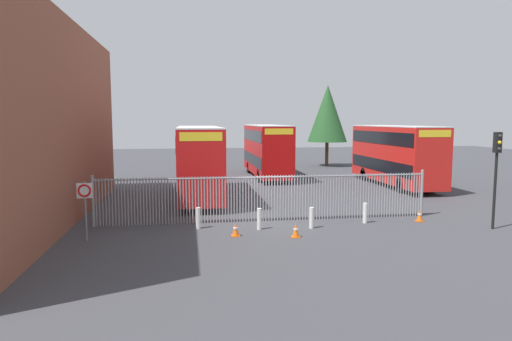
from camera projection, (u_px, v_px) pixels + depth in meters
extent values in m
plane|color=#3D3D42|center=(247.00, 194.00, 29.58)|extent=(100.00, 100.00, 0.00)
cylinder|color=gray|center=(93.00, 203.00, 20.42)|extent=(0.06, 0.06, 2.20)
cylinder|color=gray|center=(96.00, 203.00, 20.44)|extent=(0.06, 0.06, 2.20)
cylinder|color=gray|center=(99.00, 203.00, 20.46)|extent=(0.06, 0.06, 2.20)
cylinder|color=gray|center=(103.00, 203.00, 20.48)|extent=(0.06, 0.06, 2.20)
cylinder|color=gray|center=(106.00, 202.00, 20.50)|extent=(0.06, 0.06, 2.20)
cylinder|color=gray|center=(109.00, 202.00, 20.52)|extent=(0.06, 0.06, 2.20)
cylinder|color=gray|center=(112.00, 202.00, 20.54)|extent=(0.06, 0.06, 2.20)
cylinder|color=gray|center=(115.00, 202.00, 20.56)|extent=(0.06, 0.06, 2.20)
cylinder|color=gray|center=(118.00, 202.00, 20.58)|extent=(0.06, 0.06, 2.20)
cylinder|color=gray|center=(122.00, 202.00, 20.60)|extent=(0.06, 0.06, 2.20)
cylinder|color=gray|center=(125.00, 202.00, 20.62)|extent=(0.06, 0.06, 2.20)
cylinder|color=gray|center=(128.00, 202.00, 20.64)|extent=(0.06, 0.06, 2.20)
cylinder|color=gray|center=(131.00, 202.00, 20.66)|extent=(0.06, 0.06, 2.20)
cylinder|color=gray|center=(134.00, 202.00, 20.68)|extent=(0.06, 0.06, 2.20)
cylinder|color=gray|center=(137.00, 202.00, 20.70)|extent=(0.06, 0.06, 2.20)
cylinder|color=gray|center=(140.00, 202.00, 20.72)|extent=(0.06, 0.06, 2.20)
cylinder|color=gray|center=(144.00, 201.00, 20.74)|extent=(0.06, 0.06, 2.20)
cylinder|color=gray|center=(147.00, 201.00, 20.76)|extent=(0.06, 0.06, 2.20)
cylinder|color=gray|center=(150.00, 201.00, 20.79)|extent=(0.06, 0.06, 2.20)
cylinder|color=gray|center=(153.00, 201.00, 20.81)|extent=(0.06, 0.06, 2.20)
cylinder|color=gray|center=(156.00, 201.00, 20.83)|extent=(0.06, 0.06, 2.20)
cylinder|color=gray|center=(159.00, 201.00, 20.85)|extent=(0.06, 0.06, 2.20)
cylinder|color=gray|center=(162.00, 201.00, 20.87)|extent=(0.06, 0.06, 2.20)
cylinder|color=gray|center=(165.00, 201.00, 20.89)|extent=(0.06, 0.06, 2.20)
cylinder|color=gray|center=(168.00, 201.00, 20.91)|extent=(0.06, 0.06, 2.20)
cylinder|color=gray|center=(171.00, 201.00, 20.93)|extent=(0.06, 0.06, 2.20)
cylinder|color=gray|center=(174.00, 201.00, 20.95)|extent=(0.06, 0.06, 2.20)
cylinder|color=gray|center=(177.00, 201.00, 20.97)|extent=(0.06, 0.06, 2.20)
cylinder|color=gray|center=(180.00, 201.00, 20.99)|extent=(0.06, 0.06, 2.20)
cylinder|color=gray|center=(183.00, 200.00, 21.01)|extent=(0.06, 0.06, 2.20)
cylinder|color=gray|center=(187.00, 200.00, 21.03)|extent=(0.06, 0.06, 2.20)
cylinder|color=gray|center=(190.00, 200.00, 21.05)|extent=(0.06, 0.06, 2.20)
cylinder|color=gray|center=(193.00, 200.00, 21.07)|extent=(0.06, 0.06, 2.20)
cylinder|color=gray|center=(196.00, 200.00, 21.09)|extent=(0.06, 0.06, 2.20)
cylinder|color=gray|center=(199.00, 200.00, 21.11)|extent=(0.06, 0.06, 2.20)
cylinder|color=gray|center=(202.00, 200.00, 21.13)|extent=(0.06, 0.06, 2.20)
cylinder|color=gray|center=(205.00, 200.00, 21.15)|extent=(0.06, 0.06, 2.20)
cylinder|color=gray|center=(208.00, 200.00, 21.17)|extent=(0.06, 0.06, 2.20)
cylinder|color=gray|center=(211.00, 200.00, 21.19)|extent=(0.06, 0.06, 2.20)
cylinder|color=gray|center=(214.00, 200.00, 21.22)|extent=(0.06, 0.06, 2.20)
cylinder|color=gray|center=(216.00, 200.00, 21.24)|extent=(0.06, 0.06, 2.20)
cylinder|color=gray|center=(219.00, 200.00, 21.26)|extent=(0.06, 0.06, 2.20)
cylinder|color=gray|center=(222.00, 199.00, 21.28)|extent=(0.06, 0.06, 2.20)
cylinder|color=gray|center=(225.00, 199.00, 21.30)|extent=(0.06, 0.06, 2.20)
cylinder|color=gray|center=(228.00, 199.00, 21.32)|extent=(0.06, 0.06, 2.20)
cylinder|color=gray|center=(231.00, 199.00, 21.34)|extent=(0.06, 0.06, 2.20)
cylinder|color=gray|center=(234.00, 199.00, 21.36)|extent=(0.06, 0.06, 2.20)
cylinder|color=gray|center=(237.00, 199.00, 21.38)|extent=(0.06, 0.06, 2.20)
cylinder|color=gray|center=(240.00, 199.00, 21.40)|extent=(0.06, 0.06, 2.20)
cylinder|color=gray|center=(243.00, 199.00, 21.42)|extent=(0.06, 0.06, 2.20)
cylinder|color=gray|center=(246.00, 199.00, 21.44)|extent=(0.06, 0.06, 2.20)
cylinder|color=gray|center=(249.00, 199.00, 21.46)|extent=(0.06, 0.06, 2.20)
cylinder|color=gray|center=(252.00, 199.00, 21.48)|extent=(0.06, 0.06, 2.20)
cylinder|color=gray|center=(255.00, 199.00, 21.50)|extent=(0.06, 0.06, 2.20)
cylinder|color=gray|center=(257.00, 199.00, 21.52)|extent=(0.06, 0.06, 2.20)
cylinder|color=gray|center=(260.00, 198.00, 21.54)|extent=(0.06, 0.06, 2.20)
cylinder|color=gray|center=(263.00, 198.00, 21.56)|extent=(0.06, 0.06, 2.20)
cylinder|color=gray|center=(266.00, 198.00, 21.58)|extent=(0.06, 0.06, 2.20)
cylinder|color=gray|center=(269.00, 198.00, 21.60)|extent=(0.06, 0.06, 2.20)
cylinder|color=gray|center=(272.00, 198.00, 21.62)|extent=(0.06, 0.06, 2.20)
cylinder|color=gray|center=(275.00, 198.00, 21.65)|extent=(0.06, 0.06, 2.20)
cylinder|color=gray|center=(278.00, 198.00, 21.67)|extent=(0.06, 0.06, 2.20)
cylinder|color=gray|center=(280.00, 198.00, 21.69)|extent=(0.06, 0.06, 2.20)
cylinder|color=gray|center=(283.00, 198.00, 21.71)|extent=(0.06, 0.06, 2.20)
cylinder|color=gray|center=(286.00, 198.00, 21.73)|extent=(0.06, 0.06, 2.20)
cylinder|color=gray|center=(289.00, 198.00, 21.75)|extent=(0.06, 0.06, 2.20)
cylinder|color=gray|center=(292.00, 198.00, 21.77)|extent=(0.06, 0.06, 2.20)
cylinder|color=gray|center=(295.00, 198.00, 21.79)|extent=(0.06, 0.06, 2.20)
cylinder|color=gray|center=(297.00, 198.00, 21.81)|extent=(0.06, 0.06, 2.20)
cylinder|color=gray|center=(300.00, 197.00, 21.83)|extent=(0.06, 0.06, 2.20)
cylinder|color=gray|center=(303.00, 197.00, 21.85)|extent=(0.06, 0.06, 2.20)
cylinder|color=gray|center=(306.00, 197.00, 21.87)|extent=(0.06, 0.06, 2.20)
cylinder|color=gray|center=(309.00, 197.00, 21.89)|extent=(0.06, 0.06, 2.20)
cylinder|color=gray|center=(311.00, 197.00, 21.91)|extent=(0.06, 0.06, 2.20)
cylinder|color=gray|center=(314.00, 197.00, 21.93)|extent=(0.06, 0.06, 2.20)
cylinder|color=gray|center=(317.00, 197.00, 21.95)|extent=(0.06, 0.06, 2.20)
cylinder|color=gray|center=(320.00, 197.00, 21.97)|extent=(0.06, 0.06, 2.20)
cylinder|color=gray|center=(323.00, 197.00, 21.99)|extent=(0.06, 0.06, 2.20)
cylinder|color=gray|center=(325.00, 197.00, 22.01)|extent=(0.06, 0.06, 2.20)
cylinder|color=gray|center=(328.00, 197.00, 22.03)|extent=(0.06, 0.06, 2.20)
cylinder|color=gray|center=(331.00, 197.00, 22.05)|extent=(0.06, 0.06, 2.20)
cylinder|color=gray|center=(334.00, 197.00, 22.08)|extent=(0.06, 0.06, 2.20)
cylinder|color=gray|center=(336.00, 197.00, 22.10)|extent=(0.06, 0.06, 2.20)
cylinder|color=gray|center=(339.00, 196.00, 22.12)|extent=(0.06, 0.06, 2.20)
cylinder|color=gray|center=(342.00, 196.00, 22.14)|extent=(0.06, 0.06, 2.20)
cylinder|color=gray|center=(345.00, 196.00, 22.16)|extent=(0.06, 0.06, 2.20)
cylinder|color=gray|center=(347.00, 196.00, 22.18)|extent=(0.06, 0.06, 2.20)
cylinder|color=gray|center=(350.00, 196.00, 22.20)|extent=(0.06, 0.06, 2.20)
cylinder|color=gray|center=(353.00, 196.00, 22.22)|extent=(0.06, 0.06, 2.20)
cylinder|color=gray|center=(355.00, 196.00, 22.24)|extent=(0.06, 0.06, 2.20)
cylinder|color=gray|center=(358.00, 196.00, 22.26)|extent=(0.06, 0.06, 2.20)
cylinder|color=gray|center=(361.00, 196.00, 22.28)|extent=(0.06, 0.06, 2.20)
cylinder|color=gray|center=(363.00, 196.00, 22.30)|extent=(0.06, 0.06, 2.20)
cylinder|color=gray|center=(366.00, 196.00, 22.32)|extent=(0.06, 0.06, 2.20)
cylinder|color=gray|center=(369.00, 196.00, 22.34)|extent=(0.06, 0.06, 2.20)
cylinder|color=gray|center=(372.00, 196.00, 22.36)|extent=(0.06, 0.06, 2.20)
cylinder|color=gray|center=(374.00, 196.00, 22.38)|extent=(0.06, 0.06, 2.20)
cylinder|color=gray|center=(377.00, 195.00, 22.40)|extent=(0.06, 0.06, 2.20)
cylinder|color=gray|center=(380.00, 195.00, 22.42)|extent=(0.06, 0.06, 2.20)
cylinder|color=gray|center=(382.00, 195.00, 22.44)|extent=(0.06, 0.06, 2.20)
cylinder|color=gray|center=(385.00, 195.00, 22.46)|extent=(0.06, 0.06, 2.20)
cylinder|color=gray|center=(388.00, 195.00, 22.48)|extent=(0.06, 0.06, 2.20)
cylinder|color=gray|center=(390.00, 195.00, 22.51)|extent=(0.06, 0.06, 2.20)
cylinder|color=gray|center=(393.00, 195.00, 22.53)|extent=(0.06, 0.06, 2.20)
cylinder|color=gray|center=(395.00, 195.00, 22.55)|extent=(0.06, 0.06, 2.20)
cylinder|color=gray|center=(398.00, 195.00, 22.57)|extent=(0.06, 0.06, 2.20)
cylinder|color=gray|center=(401.00, 195.00, 22.59)|extent=(0.06, 0.06, 2.20)
cylinder|color=gray|center=(403.00, 195.00, 22.61)|extent=(0.06, 0.06, 2.20)
cylinder|color=gray|center=(406.00, 195.00, 22.63)|extent=(0.06, 0.06, 2.20)
cylinder|color=gray|center=(409.00, 195.00, 22.65)|extent=(0.06, 0.06, 2.20)
cylinder|color=gray|center=(411.00, 195.00, 22.67)|extent=(0.06, 0.06, 2.20)
cylinder|color=gray|center=(414.00, 195.00, 22.69)|extent=(0.06, 0.06, 2.20)
cylinder|color=gray|center=(416.00, 194.00, 22.71)|extent=(0.06, 0.06, 2.20)
cylinder|color=gray|center=(419.00, 194.00, 22.73)|extent=(0.06, 0.06, 2.20)
cylinder|color=gray|center=(422.00, 194.00, 22.75)|extent=(0.06, 0.06, 2.20)
cylinder|color=gray|center=(266.00, 177.00, 21.47)|extent=(15.89, 0.07, 0.07)
cylinder|color=gray|center=(93.00, 201.00, 20.41)|extent=(0.14, 0.14, 2.35)
cylinder|color=gray|center=(422.00, 193.00, 22.74)|extent=(0.14, 0.14, 2.35)
cube|color=red|center=(199.00, 160.00, 27.94)|extent=(2.50, 10.80, 4.00)
cube|color=black|center=(199.00, 173.00, 28.03)|extent=(2.54, 10.37, 0.90)
cube|color=black|center=(199.00, 141.00, 27.81)|extent=(2.54, 10.37, 0.90)
cube|color=yellow|center=(201.00, 137.00, 22.50)|extent=(2.12, 0.12, 0.44)
cube|color=silver|center=(198.00, 127.00, 27.72)|extent=(2.50, 10.80, 0.08)
cylinder|color=black|center=(181.00, 199.00, 24.69)|extent=(0.30, 1.04, 1.04)
cylinder|color=black|center=(221.00, 198.00, 25.01)|extent=(0.30, 1.04, 1.04)
cylinder|color=black|center=(182.00, 183.00, 30.90)|extent=(0.30, 1.04, 1.04)
cylinder|color=black|center=(214.00, 183.00, 31.22)|extent=(0.30, 1.04, 1.04)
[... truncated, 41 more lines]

